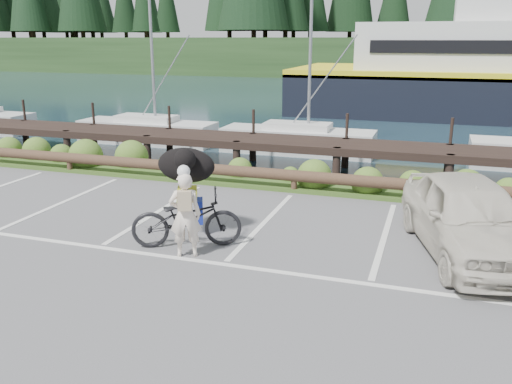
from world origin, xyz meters
TOP-DOWN VIEW (x-y plane):
  - ground at (0.00, 0.00)m, footprint 72.00×72.00m
  - harbor_backdrop at (0.40, 78.42)m, footprint 170.00×160.00m
  - vegetation_strip at (0.00, 5.30)m, footprint 34.00×1.60m
  - log_rail at (0.00, 4.60)m, footprint 32.00×0.30m
  - bicycle at (-1.01, 0.22)m, footprint 2.24×1.53m
  - cyclist at (-0.81, -0.24)m, footprint 0.69×0.59m
  - dog at (-1.28, 0.84)m, footprint 1.04×1.36m
  - parked_car at (4.13, 1.53)m, footprint 2.90×4.65m

SIDE VIEW (x-z plane):
  - harbor_backdrop at x=0.40m, z-range -15.00..15.00m
  - ground at x=0.00m, z-range 0.00..0.00m
  - log_rail at x=0.00m, z-range -0.30..0.30m
  - vegetation_strip at x=0.00m, z-range 0.00..0.10m
  - bicycle at x=-1.01m, z-range 0.00..1.11m
  - parked_car at x=4.13m, z-range 0.00..1.48m
  - cyclist at x=-0.81m, z-range 0.00..1.60m
  - dog at x=-1.28m, z-range 1.11..1.82m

